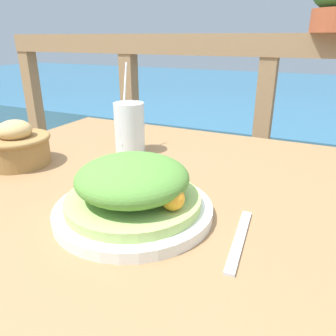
# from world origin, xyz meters

# --- Properties ---
(patio_table) EXTENTS (1.26, 0.99, 0.77)m
(patio_table) POSITION_xyz_m (0.00, 0.00, 0.68)
(patio_table) COLOR #997047
(patio_table) RESTS_ON ground_plane
(railing_fence) EXTENTS (2.80, 0.08, 1.09)m
(railing_fence) POSITION_xyz_m (0.00, 0.90, 0.74)
(railing_fence) COLOR #937551
(railing_fence) RESTS_ON ground_plane
(sea_backdrop) EXTENTS (12.00, 4.00, 0.52)m
(sea_backdrop) POSITION_xyz_m (0.00, 3.40, 0.26)
(sea_backdrop) COLOR teal
(sea_backdrop) RESTS_ON ground_plane
(salad_plate) EXTENTS (0.29, 0.29, 0.11)m
(salad_plate) POSITION_xyz_m (-0.05, -0.11, 0.82)
(salad_plate) COLOR white
(salad_plate) RESTS_ON patio_table
(drink_glass) EXTENTS (0.08, 0.09, 0.24)m
(drink_glass) POSITION_xyz_m (-0.24, 0.19, 0.84)
(drink_glass) COLOR silver
(drink_glass) RESTS_ON patio_table
(bread_basket) EXTENTS (0.16, 0.16, 0.11)m
(bread_basket) POSITION_xyz_m (-0.45, -0.01, 0.82)
(bread_basket) COLOR olive
(bread_basket) RESTS_ON patio_table
(fork) EXTENTS (0.03, 0.18, 0.00)m
(fork) POSITION_xyz_m (0.14, -0.10, 0.77)
(fork) COLOR silver
(fork) RESTS_ON patio_table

